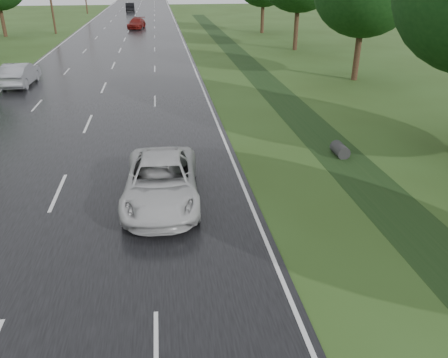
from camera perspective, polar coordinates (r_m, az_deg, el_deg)
name	(u,v)px	position (r m, az deg, el deg)	size (l,w,h in m)	color
road	(123,43)	(52.47, -13.04, 16.88)	(14.00, 180.00, 0.04)	black
edge_stripe_east	(183,42)	(52.39, -5.33, 17.41)	(0.12, 180.00, 0.01)	silver
edge_stripe_west	(61,44)	(53.40, -20.55, 16.14)	(0.12, 180.00, 0.01)	silver
center_line	(123,43)	(52.46, -13.04, 16.91)	(0.12, 180.00, 0.01)	silver
drainage_ditch	(286,102)	(27.58, 8.08, 9.98)	(2.20, 120.00, 0.56)	black
white_pickup	(161,181)	(15.08, -8.18, -0.31)	(2.48, 5.37, 1.49)	silver
silver_sedan	(20,74)	(34.40, -25.15, 12.30)	(1.65, 4.74, 1.56)	gray
far_car_red	(136,23)	(66.34, -11.36, 19.32)	(1.93, 4.74, 1.37)	maroon
far_car_dark	(130,7)	(96.31, -12.17, 21.11)	(1.73, 4.95, 1.63)	black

